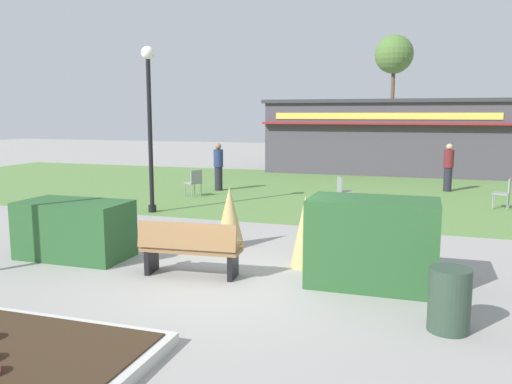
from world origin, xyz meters
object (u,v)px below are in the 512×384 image
food_kiosk (385,136)px  parked_car_east_slot (503,149)px  person_strolling (218,167)px  parked_car_west_slot (339,146)px  cafe_chair_north (505,191)px  lamppost_mid (149,110)px  parked_car_center_slot (419,147)px  cafe_chair_west (195,181)px  person_standing (448,167)px  park_bench (190,249)px  cafe_chair_east (343,189)px  tree_right_bg (394,55)px  trash_bin (449,300)px

food_kiosk → parked_car_east_slot: 10.89m
person_strolling → parked_car_west_slot: size_ratio=0.39×
cafe_chair_north → person_strolling: 9.28m
lamppost_mid → parked_car_center_slot: lamppost_mid is taller
food_kiosk → cafe_chair_west: bearing=-119.0°
person_standing → parked_car_east_slot: 15.20m
cafe_chair_west → parked_car_center_slot: parked_car_center_slot is taller
park_bench → parked_car_center_slot: (3.30, 26.51, 0.16)m
cafe_chair_east → tree_right_bg: size_ratio=0.11×
cafe_chair_west → cafe_chair_north: 9.48m
parked_car_west_slot → park_bench: bearing=-86.4°
trash_bin → tree_right_bg: bearing=94.9°
parked_car_west_slot → parked_car_center_slot: size_ratio=1.00×
cafe_chair_north → parked_car_west_slot: bearing=112.9°
lamppost_mid → trash_bin: lamppost_mid is taller
cafe_chair_west → parked_car_west_slot: bearing=84.3°
tree_right_bg → person_standing: bearing=-81.1°
food_kiosk → parked_car_east_slot: food_kiosk is taller
food_kiosk → person_strolling: size_ratio=6.44×
trash_bin → cafe_chair_east: bearing=107.2°
cafe_chair_north → person_standing: size_ratio=0.53×
person_standing → parked_car_west_slot: 16.00m
trash_bin → cafe_chair_north: 9.74m
lamppost_mid → cafe_chair_east: (4.96, 2.41, -2.29)m
parked_car_center_slot → parked_car_east_slot: same height
trash_bin → food_kiosk: (-2.19, 18.68, 1.29)m
lamppost_mid → cafe_chair_east: bearing=25.9°
trash_bin → cafe_chair_west: cafe_chair_west is taller
cafe_chair_east → person_strolling: size_ratio=0.53×
cafe_chair_west → parked_car_east_slot: size_ratio=0.20×
trash_bin → person_standing: bearing=88.1°
trash_bin → cafe_chair_north: bearing=79.0°
cafe_chair_north → park_bench: bearing=-124.7°
cafe_chair_east → person_strolling: person_strolling is taller
park_bench → cafe_chair_east: 7.55m
cafe_chair_west → person_strolling: (0.23, 1.54, 0.33)m
parked_car_west_slot → person_standing: bearing=-67.3°
parked_car_west_slot → tree_right_bg: bearing=65.1°
parked_car_west_slot → parked_car_east_slot: size_ratio=1.00×
cafe_chair_west → parked_car_center_slot: size_ratio=0.20×
cafe_chair_north → parked_car_center_slot: bearing=98.3°
lamppost_mid → trash_bin: size_ratio=5.54×
trash_bin → parked_car_center_slot: (-0.76, 27.54, 0.24)m
parked_car_center_slot → cafe_chair_east: bearing=-95.5°
person_strolling → person_standing: same height
parked_car_center_slot → lamppost_mid: bearing=-107.6°
park_bench → cafe_chair_east: size_ratio=1.95×
parked_car_center_slot → parked_car_east_slot: 4.81m
park_bench → cafe_chair_north: bearing=55.3°
cafe_chair_east → person_standing: bearing=55.0°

